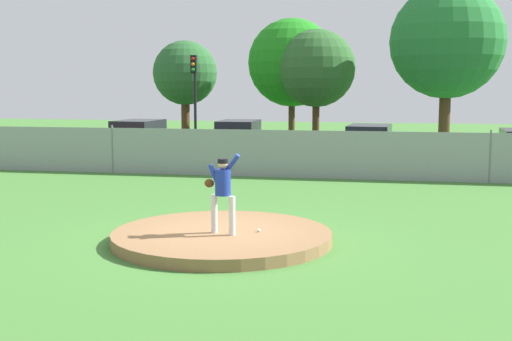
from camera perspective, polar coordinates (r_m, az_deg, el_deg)
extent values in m
plane|color=#427A33|center=(19.74, 1.33, -2.19)|extent=(80.00, 80.00, 0.00)
cube|color=#2B2B2D|center=(28.07, 4.32, 0.65)|extent=(44.00, 7.00, 0.01)
cylinder|color=olive|center=(13.96, -2.94, -5.71)|extent=(4.60, 4.60, 0.24)
cylinder|color=silver|center=(13.72, -3.61, -3.72)|extent=(0.13, 0.13, 0.80)
cylinder|color=silver|center=(13.48, -2.07, -3.91)|extent=(0.13, 0.13, 0.80)
cylinder|color=navy|center=(13.48, -2.87, -1.03)|extent=(0.32, 0.32, 0.54)
cylinder|color=navy|center=(13.39, -2.13, 0.52)|extent=(0.41, 0.22, 0.46)
cylinder|color=navy|center=(13.51, -3.61, -0.42)|extent=(0.29, 0.18, 0.46)
ellipsoid|color=#4C2D14|center=(13.61, -4.04, -1.09)|extent=(0.20, 0.12, 0.18)
sphere|color=tan|center=(13.43, -2.88, 0.53)|extent=(0.20, 0.20, 0.20)
cylinder|color=black|center=(13.43, -2.88, 0.83)|extent=(0.21, 0.21, 0.09)
sphere|color=white|center=(13.83, 0.24, -5.15)|extent=(0.07, 0.07, 0.07)
cube|color=gray|center=(23.54, 3.01, 1.43)|extent=(33.71, 0.03, 1.69)
cylinder|color=slate|center=(25.39, -12.23, 1.82)|extent=(0.07, 0.07, 1.79)
cylinder|color=slate|center=(23.55, 19.48, 1.14)|extent=(0.07, 0.07, 1.79)
cube|color=#146066|center=(27.75, 9.70, 1.88)|extent=(2.14, 4.60, 0.71)
cube|color=black|center=(27.70, 9.73, 3.24)|extent=(1.84, 2.58, 0.62)
cylinder|color=black|center=(29.16, 9.97, 1.43)|extent=(1.90, 0.78, 0.64)
cylinder|color=black|center=(26.42, 9.36, 0.84)|extent=(1.90, 0.78, 0.64)
cube|color=#232328|center=(28.66, -1.51, 2.18)|extent=(1.74, 4.10, 0.74)
cube|color=black|center=(28.60, -1.51, 3.62)|extent=(1.60, 2.26, 0.71)
cylinder|color=black|center=(29.92, -0.98, 1.69)|extent=(1.79, 0.65, 0.64)
cylinder|color=black|center=(27.46, -2.07, 1.18)|extent=(1.79, 0.65, 0.64)
cube|color=#A81919|center=(30.11, -10.05, 2.34)|extent=(2.18, 4.45, 0.76)
cube|color=black|center=(30.06, -10.08, 3.68)|extent=(1.88, 2.50, 0.64)
cylinder|color=black|center=(31.35, -8.97, 1.86)|extent=(1.95, 0.79, 0.64)
cylinder|color=black|center=(28.95, -11.18, 1.36)|extent=(1.95, 0.79, 0.64)
cone|color=orange|center=(29.43, 14.58, 1.28)|extent=(0.32, 0.32, 0.55)
cube|color=black|center=(29.46, 14.57, 0.78)|extent=(0.40, 0.40, 0.03)
cylinder|color=black|center=(33.75, -5.25, 5.80)|extent=(0.14, 0.14, 4.75)
cube|color=black|center=(33.58, -5.38, 9.08)|extent=(0.28, 0.24, 0.90)
sphere|color=red|center=(33.47, -5.44, 9.55)|extent=(0.18, 0.18, 0.18)
sphere|color=orange|center=(33.46, -5.44, 9.09)|extent=(0.18, 0.18, 0.18)
sphere|color=green|center=(33.45, -5.43, 8.63)|extent=(0.18, 0.18, 0.18)
cylinder|color=#4C331E|center=(39.29, -6.07, 4.49)|extent=(0.50, 0.50, 2.68)
sphere|color=#285E2C|center=(39.24, -6.13, 8.35)|extent=(3.74, 3.74, 3.74)
cylinder|color=#4C331E|center=(37.70, 3.08, 4.50)|extent=(0.36, 0.36, 2.80)
sphere|color=#1E831B|center=(37.68, 3.12, 9.25)|extent=(4.93, 4.93, 4.93)
cylinder|color=#4C331E|center=(36.15, 5.17, 4.29)|extent=(0.38, 0.38, 2.72)
sphere|color=#2D5F2B|center=(36.11, 5.22, 8.76)|extent=(4.17, 4.17, 4.17)
cylinder|color=#4C331E|center=(35.15, 15.90, 4.54)|extent=(0.57, 0.57, 3.44)
sphere|color=#247632|center=(35.18, 16.11, 10.60)|extent=(5.72, 5.72, 5.72)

